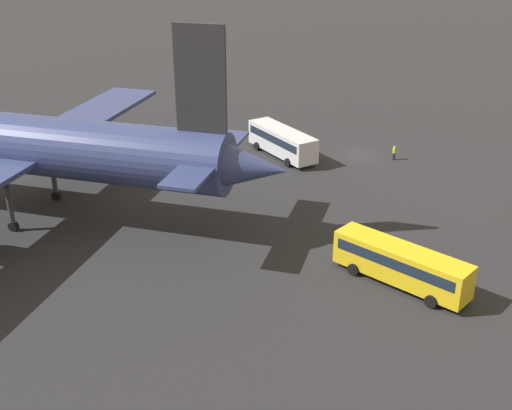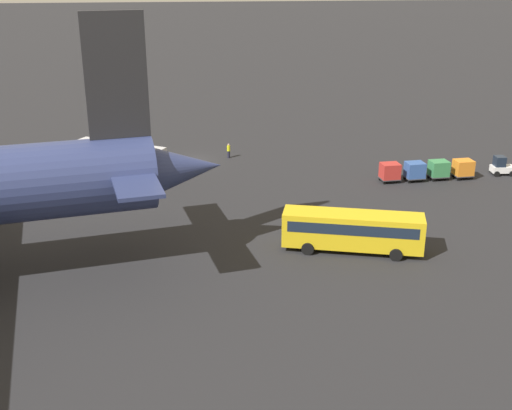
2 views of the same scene
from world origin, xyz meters
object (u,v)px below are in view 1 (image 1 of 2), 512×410
(shuttle_bus_far, at_px, (401,263))
(worker_person, at_px, (394,153))
(airplane, at_px, (11,144))
(shuttle_bus_near, at_px, (282,140))

(shuttle_bus_far, xyz_separation_m, worker_person, (7.91, -27.22, -1.06))
(airplane, xyz_separation_m, shuttle_bus_far, (-36.65, -3.42, -5.19))
(shuttle_bus_near, bearing_deg, shuttle_bus_far, 163.58)
(shuttle_bus_far, bearing_deg, airplane, 21.34)
(airplane, relative_size, shuttle_bus_far, 4.69)
(shuttle_bus_far, distance_m, worker_person, 28.37)
(airplane, xyz_separation_m, shuttle_bus_near, (-16.27, -25.99, -5.16))
(worker_person, bearing_deg, airplane, 46.83)
(airplane, height_order, shuttle_bus_near, airplane)
(airplane, height_order, shuttle_bus_far, airplane)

